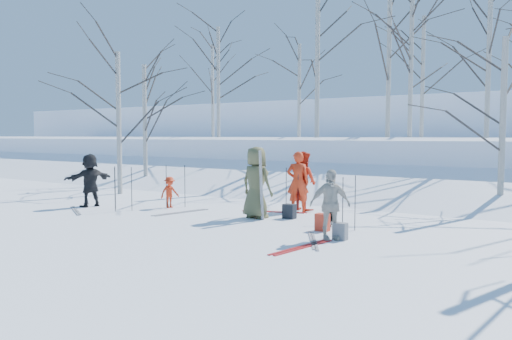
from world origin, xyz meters
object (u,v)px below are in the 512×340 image
Objects in this scene: dog at (333,217)px; backpack_dark at (289,211)px; skier_red_seated at (170,192)px; backpack_grey at (340,231)px; skier_grey_west at (90,180)px; skier_olive_center at (256,182)px; backpack_red at (322,222)px; skier_redor_behind at (304,181)px; skier_red_north at (298,182)px; skier_cream_east at (330,205)px.

dog reaches higher than backpack_dark.
skier_red_seated reaches higher than backpack_grey.
skier_grey_west is 3.24× the size of dog.
skier_olive_center is 2.59m from backpack_red.
skier_olive_center is 2.05m from skier_redor_behind.
skier_olive_center is 1.22m from backpack_dark.
backpack_grey is at bearing -86.26° from skier_red_seated.
backpack_dark is (4.20, 0.33, -0.30)m from skier_red_seated.
skier_red_north is 4.04m from skier_cream_east.
backpack_red is at bearing -35.56° from backpack_dark.
dog is (1.86, -1.52, -0.69)m from skier_red_north.
skier_olive_center is at bearing -36.31° from dog.
dog is 1.26× the size of backpack_red.
skier_olive_center reaches higher than skier_grey_west.
skier_grey_west is (-6.12, -3.12, -0.05)m from skier_redor_behind.
skier_cream_east is at bearing -42.18° from backpack_dark.
skier_redor_behind reaches higher than backpack_dark.
skier_redor_behind reaches higher than skier_cream_east.
skier_red_north reaches higher than skier_grey_west.
skier_cream_east is (6.34, -1.62, 0.29)m from skier_red_seated.
skier_red_seated is 5.82m from backpack_red.
skier_red_north is 1.17× the size of skier_cream_east.
skier_grey_west reaches higher than backpack_dark.
backpack_red is at bearing 154.07° from skier_redor_behind.
backpack_red is at bearing 137.87° from backpack_grey.
skier_cream_east is 8.68m from skier_grey_west.
dog is 1.33× the size of backpack_dark.
backpack_dark is at bearing 144.44° from backpack_red.
skier_olive_center is at bearing -75.36° from skier_red_seated.
backpack_red is (2.37, -0.67, -0.79)m from skier_olive_center.
skier_red_north is 4.56× the size of backpack_dark.
skier_grey_west is (-8.67, 0.39, 0.08)m from skier_cream_east.
skier_red_north reaches higher than skier_red_seated.
backpack_grey is (0.78, -0.71, -0.02)m from backpack_red.
backpack_dark is at bearing -51.87° from dog.
backpack_red is at bearing -81.18° from skier_red_seated.
skier_red_seated is at bearing -5.20° from skier_red_north.
backpack_grey is 2.97m from backpack_dark.
skier_red_north reaches higher than backpack_dark.
backpack_dark is (0.81, 0.44, -0.80)m from skier_olive_center.
skier_olive_center is 3.76× the size of dog.
skier_cream_east is (2.55, -3.51, -0.13)m from skier_redor_behind.
skier_red_north is 4.11m from skier_red_seated.
backpack_red is 1.11× the size of backpack_grey.
skier_olive_center reaches higher than backpack_dark.
backpack_grey is at bearing -42.13° from backpack_red.
backpack_red is 1.05m from backpack_grey.
backpack_grey is (6.54, -1.50, -0.31)m from skier_red_seated.
skier_red_seated is at bearing -175.55° from backpack_dark.
skier_red_seated is at bearing -39.18° from dog.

